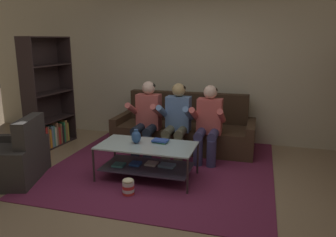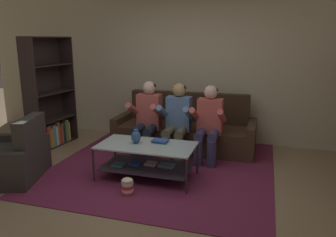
{
  "view_description": "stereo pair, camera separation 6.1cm",
  "coord_description": "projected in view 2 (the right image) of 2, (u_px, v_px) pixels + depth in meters",
  "views": [
    {
      "loc": [
        1.34,
        -3.48,
        1.85
      ],
      "look_at": [
        0.1,
        0.84,
        0.75
      ],
      "focal_mm": 35.0,
      "sensor_mm": 36.0,
      "label": 1
    },
    {
      "loc": [
        1.4,
        -3.47,
        1.85
      ],
      "look_at": [
        0.1,
        0.84,
        0.75
      ],
      "focal_mm": 35.0,
      "sensor_mm": 36.0,
      "label": 2
    }
  ],
  "objects": [
    {
      "name": "armchair",
      "position": [
        11.0,
        160.0,
        4.4
      ],
      "size": [
        1.06,
        1.11,
        0.86
      ],
      "color": "#332F2C",
      "rests_on": "ground"
    },
    {
      "name": "book_stack",
      "position": [
        160.0,
        141.0,
        4.46
      ],
      "size": [
        0.23,
        0.17,
        0.04
      ],
      "color": "#2B8743",
      "rests_on": "coffee_table"
    },
    {
      "name": "back_partition",
      "position": [
        188.0,
        61.0,
        6.0
      ],
      "size": [
        8.4,
        0.12,
        2.9
      ],
      "primitive_type": "cube",
      "color": "beige",
      "rests_on": "ground"
    },
    {
      "name": "couch",
      "position": [
        185.0,
        131.0,
        5.69
      ],
      "size": [
        2.39,
        0.86,
        0.93
      ],
      "color": "#412D1E",
      "rests_on": "ground"
    },
    {
      "name": "vase",
      "position": [
        136.0,
        137.0,
        4.42
      ],
      "size": [
        0.13,
        0.13,
        0.19
      ],
      "color": "#2D518B",
      "rests_on": "coffee_table"
    },
    {
      "name": "area_rug",
      "position": [
        166.0,
        163.0,
        5.0
      ],
      "size": [
        3.15,
        3.37,
        0.01
      ],
      "color": "maroon",
      "rests_on": "ground"
    },
    {
      "name": "popcorn_tub",
      "position": [
        127.0,
        186.0,
        3.97
      ],
      "size": [
        0.15,
        0.15,
        0.21
      ],
      "color": "red",
      "rests_on": "ground"
    },
    {
      "name": "person_seated_right",
      "position": [
        209.0,
        121.0,
        4.99
      ],
      "size": [
        0.5,
        0.58,
        1.17
      ],
      "color": "#39365F",
      "rests_on": "ground"
    },
    {
      "name": "coffee_table",
      "position": [
        147.0,
        156.0,
        4.4
      ],
      "size": [
        1.29,
        0.67,
        0.48
      ],
      "color": "#ABC2C2",
      "rests_on": "ground"
    },
    {
      "name": "ground",
      "position": [
        141.0,
        192.0,
        4.05
      ],
      "size": [
        16.8,
        16.8,
        0.0
      ],
      "primitive_type": "plane",
      "color": "#977C5C"
    },
    {
      "name": "bookshelf",
      "position": [
        49.0,
        109.0,
        5.72
      ],
      "size": [
        0.39,
        0.98,
        1.89
      ],
      "color": "#2D2222",
      "rests_on": "ground"
    },
    {
      "name": "person_seated_left",
      "position": [
        147.0,
        116.0,
        5.27
      ],
      "size": [
        0.5,
        0.58,
        1.19
      ],
      "color": "#1C2534",
      "rests_on": "ground"
    },
    {
      "name": "person_seated_middle",
      "position": [
        177.0,
        119.0,
        5.13
      ],
      "size": [
        0.5,
        0.58,
        1.18
      ],
      "color": "#5A5943",
      "rests_on": "ground"
    }
  ]
}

